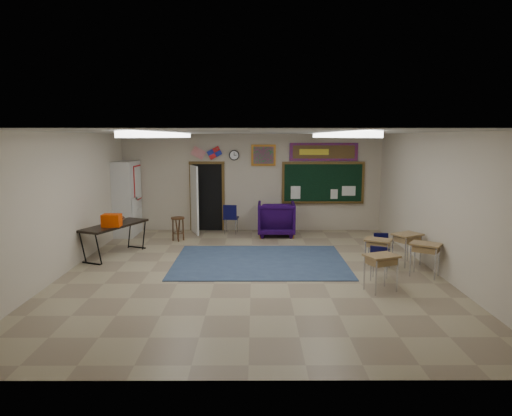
{
  "coord_description": "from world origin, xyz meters",
  "views": [
    {
      "loc": [
        0.08,
        -9.6,
        2.9
      ],
      "look_at": [
        0.11,
        1.5,
        1.17
      ],
      "focal_mm": 32.0,
      "sensor_mm": 36.0,
      "label": 1
    }
  ],
  "objects_px": {
    "student_desk_front_right": "(407,247)",
    "wingback_armchair": "(276,219)",
    "student_desk_front_left": "(378,252)",
    "folding_table": "(115,239)",
    "wooden_stool": "(178,229)"
  },
  "relations": [
    {
      "from": "folding_table",
      "to": "wooden_stool",
      "type": "height_order",
      "value": "folding_table"
    },
    {
      "from": "student_desk_front_left",
      "to": "student_desk_front_right",
      "type": "distance_m",
      "value": 0.81
    },
    {
      "from": "wooden_stool",
      "to": "student_desk_front_left",
      "type": "bearing_deg",
      "value": -29.74
    },
    {
      "from": "wingback_armchair",
      "to": "student_desk_front_left",
      "type": "relative_size",
      "value": 1.62
    },
    {
      "from": "folding_table",
      "to": "wooden_stool",
      "type": "distance_m",
      "value": 2.09
    },
    {
      "from": "student_desk_front_right",
      "to": "folding_table",
      "type": "distance_m",
      "value": 6.97
    },
    {
      "from": "student_desk_front_right",
      "to": "folding_table",
      "type": "xyz_separation_m",
      "value": [
        -6.92,
        0.83,
        0.02
      ]
    },
    {
      "from": "wingback_armchair",
      "to": "wooden_stool",
      "type": "height_order",
      "value": "wingback_armchair"
    },
    {
      "from": "student_desk_front_left",
      "to": "wooden_stool",
      "type": "distance_m",
      "value": 5.64
    },
    {
      "from": "student_desk_front_right",
      "to": "wingback_armchair",
      "type": "bearing_deg",
      "value": 100.52
    },
    {
      "from": "student_desk_front_right",
      "to": "wooden_stool",
      "type": "relative_size",
      "value": 1.13
    },
    {
      "from": "student_desk_front_right",
      "to": "folding_table",
      "type": "height_order",
      "value": "folding_table"
    },
    {
      "from": "wingback_armchair",
      "to": "folding_table",
      "type": "xyz_separation_m",
      "value": [
        -4.08,
        -2.35,
        -0.08
      ]
    },
    {
      "from": "wingback_armchair",
      "to": "student_desk_front_left",
      "type": "xyz_separation_m",
      "value": [
        2.09,
        -3.49,
        -0.13
      ]
    },
    {
      "from": "wingback_armchair",
      "to": "wooden_stool",
      "type": "relative_size",
      "value": 1.66
    }
  ]
}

